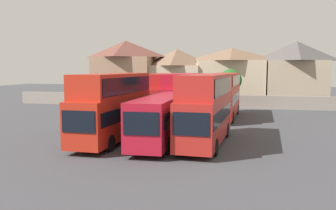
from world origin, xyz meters
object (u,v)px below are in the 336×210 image
bus_1 (113,103)px  bus_5 (184,93)px  bus_2 (162,116)px  bus_3 (206,105)px  bus_6 (224,93)px  bus_4 (161,92)px  house_terrace_right (232,75)px  house_terrace_centre (177,75)px  house_terrace_left (126,70)px  tree_behind_wall (230,81)px  house_terrace_far_right (296,72)px

bus_1 → bus_5: bearing=170.3°
bus_2 → bus_3: size_ratio=1.10×
bus_2 → bus_6: 14.85m
bus_4 → bus_2: bearing=9.9°
bus_4 → house_terrace_right: bearing=155.6°
bus_3 → bus_5: size_ratio=0.92×
house_terrace_centre → house_terrace_left: bearing=-176.1°
bus_2 → bus_4: (-3.70, 14.69, 0.78)m
bus_3 → bus_6: (0.29, 14.36, -0.05)m
house_terrace_left → tree_behind_wall: size_ratio=1.92×
house_terrace_left → house_terrace_right: house_terrace_left is taller
bus_1 → bus_3: size_ratio=1.03×
house_terrace_left → house_terrace_far_right: house_terrace_left is taller
tree_behind_wall → house_terrace_far_right: bearing=36.0°
bus_5 → bus_6: bearing=96.0°
house_terrace_centre → house_terrace_right: size_ratio=0.77×
bus_6 → house_terrace_far_right: bearing=155.6°
bus_5 → tree_behind_wall: 13.37m
bus_3 → house_terrace_left: (-17.60, 32.91, 2.31)m
bus_3 → tree_behind_wall: (0.25, 26.74, 0.85)m
bus_3 → bus_1: bearing=-85.1°
bus_5 → bus_1: bearing=-7.8°
house_terrace_centre → bus_3: bearing=-75.1°
bus_3 → house_terrace_left: bearing=-149.2°
bus_2 → house_terrace_far_right: (13.13, 33.80, 2.94)m
house_terrace_right → bus_3: bearing=-90.1°
house_terrace_left → tree_behind_wall: house_terrace_left is taller
bus_6 → house_terrace_centre: bearing=-152.4°
bus_1 → tree_behind_wall: bearing=166.4°
house_terrace_right → house_terrace_far_right: 9.86m
bus_2 → house_terrace_left: (-14.37, 32.96, 3.18)m
bus_1 → bus_6: 16.30m
bus_3 → house_terrace_left: house_terrace_left is taller
bus_5 → house_terrace_far_right: (14.02, 19.61, 2.16)m
house_terrace_left → bus_6: bearing=-46.0°
bus_1 → bus_3: 6.92m
bus_3 → bus_2: bearing=-86.4°
bus_2 → house_terrace_far_right: 36.38m
bus_5 → house_terrace_left: size_ratio=1.11×
bus_2 → bus_3: bearing=89.4°
bus_3 → bus_6: bearing=-178.4°
bus_2 → bus_6: bus_6 is taller
bus_3 → bus_6: 14.36m
house_terrace_far_right → tree_behind_wall: house_terrace_far_right is taller
house_terrace_far_right → bus_3: bearing=-106.3°
bus_1 → bus_5: size_ratio=0.94×
bus_2 → bus_3: (3.23, 0.05, 0.87)m
bus_6 → bus_1: bearing=-24.3°
house_terrace_far_right → tree_behind_wall: (-9.65, -7.01, -1.22)m
bus_1 → house_terrace_centre: size_ratio=1.25×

